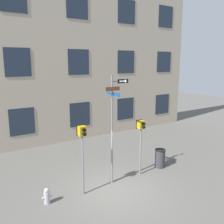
% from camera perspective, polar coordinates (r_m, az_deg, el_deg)
% --- Properties ---
extents(ground_plane, '(60.00, 60.00, 0.00)m').
position_cam_1_polar(ground_plane, '(11.39, 0.69, -17.58)').
color(ground_plane, '#595651').
extents(building_facade, '(24.00, 0.63, 14.62)m').
position_cam_1_polar(building_facade, '(17.11, -14.62, 17.12)').
color(building_facade, tan).
rests_on(building_facade, ground_plane).
extents(street_sign_pole, '(1.20, 1.01, 4.97)m').
position_cam_1_polar(street_sign_pole, '(11.07, 0.29, -2.19)').
color(street_sign_pole, slate).
rests_on(street_sign_pole, ground_plane).
extents(pedestrian_signal_left, '(0.36, 0.40, 3.01)m').
position_cam_1_polar(pedestrian_signal_left, '(10.29, -6.78, -6.71)').
color(pedestrian_signal_left, slate).
rests_on(pedestrian_signal_left, ground_plane).
extents(pedestrian_signal_right, '(0.38, 0.40, 2.77)m').
position_cam_1_polar(pedestrian_signal_right, '(12.15, 6.64, -4.64)').
color(pedestrian_signal_right, slate).
rests_on(pedestrian_signal_right, ground_plane).
extents(fire_hydrant, '(0.40, 0.24, 0.66)m').
position_cam_1_polar(fire_hydrant, '(10.70, -14.66, -18.10)').
color(fire_hydrant, '#A5A5A8').
rests_on(fire_hydrant, ground_plane).
extents(trash_bin, '(0.55, 0.55, 0.98)m').
position_cam_1_polar(trash_bin, '(13.68, 10.91, -10.34)').
color(trash_bin, '#333338').
rests_on(trash_bin, ground_plane).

